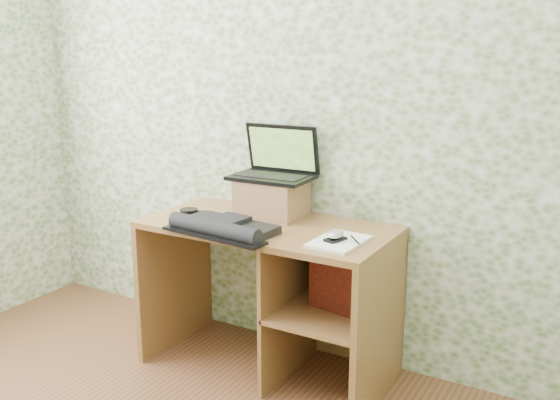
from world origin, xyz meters
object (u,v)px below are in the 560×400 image
Objects in this scene: desk at (285,278)px; riser at (272,197)px; keyboard at (223,227)px; laptop at (276,166)px; notepad at (339,242)px.

riser is at bearing 141.02° from desk.
desk is at bearing 59.19° from keyboard.
laptop reaches higher than keyboard.
riser reaches higher than notepad.
desk is 0.56m from laptop.
laptop is at bearing 89.73° from keyboard.
desk is 2.99× the size of laptop.
desk is 3.87× the size of riser.
notepad reaches higher than desk.
notepad is at bearing -32.54° from laptop.
desk is 0.41m from riser.
riser is 0.77× the size of laptop.
laptop is at bearing 132.15° from desk.
riser is at bearing 89.05° from keyboard.
laptop reaches higher than riser.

